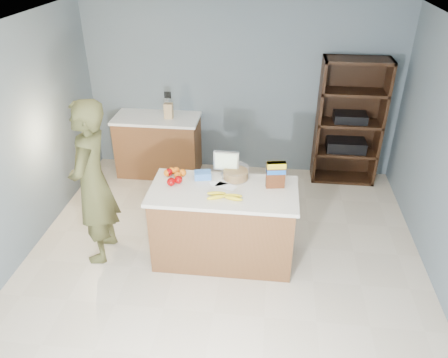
# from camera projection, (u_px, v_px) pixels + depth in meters

# --- Properties ---
(floor) EXTENTS (4.50, 5.00, 0.02)m
(floor) POSITION_uv_depth(u_px,v_px,m) (220.00, 274.00, 4.76)
(floor) COLOR beige
(floor) RESTS_ON ground
(walls) EXTENTS (4.52, 5.02, 2.51)m
(walls) POSITION_uv_depth(u_px,v_px,m) (220.00, 136.00, 3.93)
(walls) COLOR slate
(walls) RESTS_ON ground
(counter_peninsula) EXTENTS (1.56, 0.76, 0.90)m
(counter_peninsula) POSITION_uv_depth(u_px,v_px,m) (223.00, 227.00, 4.81)
(counter_peninsula) COLOR brown
(counter_peninsula) RESTS_ON ground
(back_cabinet) EXTENTS (1.24, 0.62, 0.90)m
(back_cabinet) POSITION_uv_depth(u_px,v_px,m) (159.00, 145.00, 6.55)
(back_cabinet) COLOR brown
(back_cabinet) RESTS_ON ground
(shelving_unit) EXTENTS (0.90, 0.40, 1.80)m
(shelving_unit) POSITION_uv_depth(u_px,v_px,m) (348.00, 124.00, 6.20)
(shelving_unit) COLOR black
(shelving_unit) RESTS_ON ground
(person) EXTENTS (0.47, 0.70, 1.86)m
(person) POSITION_uv_depth(u_px,v_px,m) (93.00, 183.00, 4.62)
(person) COLOR #464624
(person) RESTS_ON ground
(knife_block) EXTENTS (0.12, 0.10, 0.31)m
(knife_block) POSITION_uv_depth(u_px,v_px,m) (169.00, 110.00, 6.23)
(knife_block) COLOR tan
(knife_block) RESTS_ON back_cabinet
(envelopes) EXTENTS (0.32, 0.26, 0.00)m
(envelopes) POSITION_uv_depth(u_px,v_px,m) (223.00, 184.00, 4.66)
(envelopes) COLOR white
(envelopes) RESTS_ON counter_peninsula
(bananas) EXTENTS (0.38, 0.17, 0.04)m
(bananas) POSITION_uv_depth(u_px,v_px,m) (225.00, 196.00, 4.42)
(bananas) COLOR yellow
(bananas) RESTS_ON counter_peninsula
(apples) EXTENTS (0.23, 0.29, 0.09)m
(apples) POSITION_uv_depth(u_px,v_px,m) (172.00, 179.00, 4.68)
(apples) COLOR #960103
(apples) RESTS_ON counter_peninsula
(oranges) EXTENTS (0.25, 0.19, 0.08)m
(oranges) POSITION_uv_depth(u_px,v_px,m) (175.00, 172.00, 4.80)
(oranges) COLOR orange
(oranges) RESTS_ON counter_peninsula
(blue_carton) EXTENTS (0.20, 0.15, 0.08)m
(blue_carton) POSITION_uv_depth(u_px,v_px,m) (203.00, 175.00, 4.76)
(blue_carton) COLOR blue
(blue_carton) RESTS_ON counter_peninsula
(salad_bowl) EXTENTS (0.30, 0.30, 0.13)m
(salad_bowl) POSITION_uv_depth(u_px,v_px,m) (236.00, 173.00, 4.75)
(salad_bowl) COLOR #267219
(salad_bowl) RESTS_ON counter_peninsula
(tv) EXTENTS (0.28, 0.12, 0.28)m
(tv) POSITION_uv_depth(u_px,v_px,m) (226.00, 162.00, 4.77)
(tv) COLOR silver
(tv) RESTS_ON counter_peninsula
(cereal_box) EXTENTS (0.20, 0.10, 0.29)m
(cereal_box) POSITION_uv_depth(u_px,v_px,m) (276.00, 173.00, 4.53)
(cereal_box) COLOR #592B14
(cereal_box) RESTS_ON counter_peninsula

